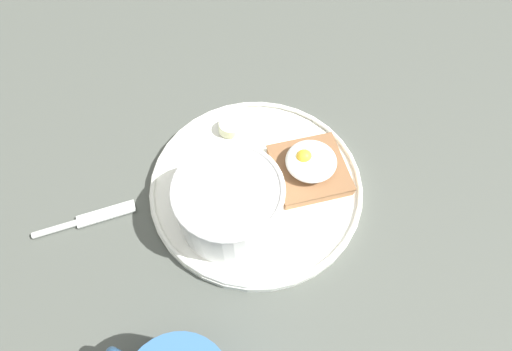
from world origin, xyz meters
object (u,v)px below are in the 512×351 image
object	(u,v)px
banana_slice_left	(242,147)
knife	(84,221)
banana_slice_back	(216,156)
banana_slice_front	(230,127)
oatmeal_bowl	(229,202)
toast_slice	(309,170)
poached_egg	(310,161)

from	to	relation	value
banana_slice_left	knife	bearing A→B (deg)	-159.58
banana_slice_back	banana_slice_front	bearing A→B (deg)	63.43
oatmeal_bowl	banana_slice_front	xyz separation A→B (cm)	(1.12, 12.79, -2.80)
toast_slice	banana_slice_front	xyz separation A→B (cm)	(-9.25, 8.09, -0.16)
toast_slice	oatmeal_bowl	bearing A→B (deg)	-155.61
oatmeal_bowl	banana_slice_left	bearing A→B (deg)	75.93
toast_slice	banana_slice_left	distance (cm)	9.30
toast_slice	poached_egg	bearing A→B (deg)	171.50
toast_slice	banana_slice_back	size ratio (longest dim) A/B	2.70
oatmeal_bowl	banana_slice_back	bearing A→B (deg)	96.91
oatmeal_bowl	banana_slice_back	xyz separation A→B (cm)	(-1.03, 8.49, -2.89)
banana_slice_left	banana_slice_back	world-z (taller)	banana_slice_left
banana_slice_front	knife	xyz separation A→B (cm)	(-18.78, -10.84, -1.32)
banana_slice_left	oatmeal_bowl	bearing A→B (deg)	-104.07
poached_egg	banana_slice_back	distance (cm)	12.14
oatmeal_bowl	poached_egg	size ratio (longest dim) A/B	1.96
poached_egg	banana_slice_front	xyz separation A→B (cm)	(-9.17, 8.08, -2.14)
toast_slice	banana_slice_left	size ratio (longest dim) A/B	2.58
oatmeal_bowl	banana_slice_left	world-z (taller)	oatmeal_bowl
toast_slice	banana_slice_front	size ratio (longest dim) A/B	2.35
banana_slice_front	banana_slice_left	size ratio (longest dim) A/B	1.10
banana_slice_back	knife	world-z (taller)	banana_slice_back
toast_slice	knife	xyz separation A→B (cm)	(-28.04, -2.75, -1.47)
oatmeal_bowl	banana_slice_front	world-z (taller)	oatmeal_bowl
banana_slice_left	banana_slice_back	xyz separation A→B (cm)	(-3.38, -0.91, -0.00)
banana_slice_front	banana_slice_left	xyz separation A→B (cm)	(1.23, -3.39, -0.08)
poached_egg	oatmeal_bowl	bearing A→B (deg)	-155.39
poached_egg	banana_slice_front	size ratio (longest dim) A/B	1.49
oatmeal_bowl	banana_slice_front	bearing A→B (deg)	84.98
toast_slice	poached_egg	distance (cm)	1.98
poached_egg	banana_slice_back	bearing A→B (deg)	161.57
banana_slice_front	banana_slice_back	world-z (taller)	banana_slice_front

